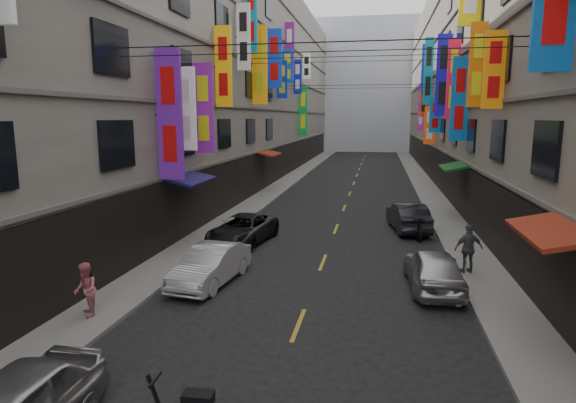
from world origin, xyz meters
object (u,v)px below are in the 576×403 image
at_px(scooter_far_right, 413,229).
at_px(pedestrian_lfar, 85,290).
at_px(car_left_mid, 211,265).
at_px(car_right_mid, 433,269).
at_px(pedestrian_rfar, 469,249).
at_px(car_right_far, 408,217).
at_px(car_left_far, 243,229).

relative_size(scooter_far_right, pedestrian_lfar, 1.10).
height_order(car_left_mid, car_right_mid, car_right_mid).
xyz_separation_m(pedestrian_lfar, pedestrian_rfar, (11.40, 6.17, 0.11)).
distance_m(car_right_mid, pedestrian_rfar, 2.23).
height_order(car_right_far, pedestrian_lfar, pedestrian_lfar).
bearing_deg(pedestrian_lfar, car_left_far, 129.20).
bearing_deg(car_right_mid, car_right_far, -91.17).
bearing_deg(car_left_far, car_right_mid, -22.20).
bearing_deg(pedestrian_rfar, car_right_mid, 34.85).
relative_size(scooter_far_right, car_right_far, 0.40).
bearing_deg(car_left_mid, car_left_far, 101.72).
distance_m(car_right_mid, car_right_far, 8.67).
xyz_separation_m(car_right_mid, pedestrian_rfar, (1.40, 1.70, 0.32)).
bearing_deg(car_left_mid, pedestrian_rfar, 23.19).
bearing_deg(car_right_far, car_right_mid, 83.19).
distance_m(scooter_far_right, car_left_far, 8.16).
height_order(pedestrian_lfar, pedestrian_rfar, pedestrian_rfar).
distance_m(car_right_mid, pedestrian_lfar, 10.96).
height_order(car_right_mid, pedestrian_rfar, pedestrian_rfar).
distance_m(car_left_mid, pedestrian_rfar, 9.33).
distance_m(pedestrian_lfar, pedestrian_rfar, 12.97).
height_order(car_left_far, car_right_far, car_right_far).
bearing_deg(car_right_far, pedestrian_lfar, 44.54).
relative_size(car_right_mid, pedestrian_rfar, 2.29).
xyz_separation_m(scooter_far_right, pedestrian_rfar, (1.58, -5.32, 0.58)).
xyz_separation_m(car_left_mid, car_right_far, (7.21, 9.52, 0.05)).
height_order(car_left_far, pedestrian_rfar, pedestrian_rfar).
height_order(scooter_far_right, car_right_mid, car_right_mid).
xyz_separation_m(scooter_far_right, pedestrian_lfar, (-9.82, -11.49, 0.47)).
xyz_separation_m(car_left_mid, pedestrian_rfar, (8.97, 2.56, 0.35)).
xyz_separation_m(car_left_mid, car_right_mid, (7.57, 0.85, 0.03)).
distance_m(car_left_mid, car_right_far, 11.94).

